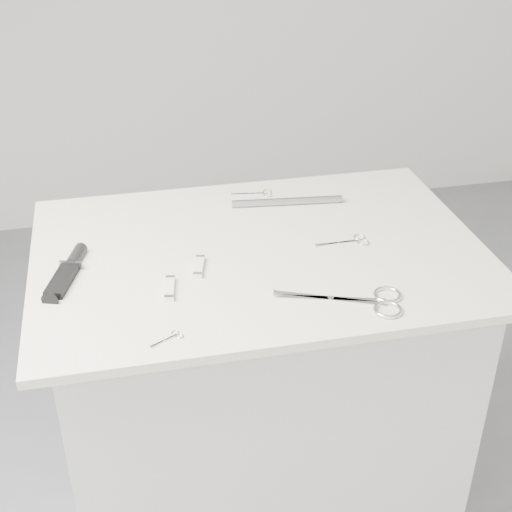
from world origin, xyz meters
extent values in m
cube|color=silver|center=(0.00, 0.00, 0.45)|extent=(0.90, 0.60, 0.90)
cube|color=beige|center=(0.00, 0.00, 0.91)|extent=(1.00, 0.70, 0.02)
cube|color=silver|center=(0.10, -0.23, 0.92)|extent=(0.22, 0.11, 0.00)
cylinder|color=silver|center=(0.10, -0.23, 0.92)|extent=(0.01, 0.01, 0.01)
torus|color=silver|center=(0.21, -0.24, 0.92)|extent=(0.06, 0.06, 0.01)
torus|color=silver|center=(0.19, -0.29, 0.92)|extent=(0.06, 0.06, 0.01)
cube|color=silver|center=(0.18, -0.01, 0.92)|extent=(0.11, 0.02, 0.00)
cylinder|color=silver|center=(0.18, -0.01, 0.92)|extent=(0.01, 0.01, 0.00)
torus|color=silver|center=(0.23, 0.00, 0.92)|extent=(0.03, 0.03, 0.00)
torus|color=silver|center=(0.24, -0.03, 0.92)|extent=(0.03, 0.03, 0.00)
cube|color=silver|center=(0.04, 0.28, 0.92)|extent=(0.09, 0.03, 0.00)
cylinder|color=silver|center=(0.04, 0.28, 0.92)|extent=(0.01, 0.01, 0.00)
torus|color=silver|center=(0.08, 0.28, 0.92)|extent=(0.02, 0.02, 0.00)
torus|color=silver|center=(0.08, 0.26, 0.92)|extent=(0.02, 0.02, 0.00)
cube|color=silver|center=(-0.24, -0.29, 0.92)|extent=(0.06, 0.04, 0.00)
cylinder|color=silver|center=(-0.24, -0.29, 0.92)|extent=(0.00, 0.00, 0.00)
torus|color=silver|center=(-0.22, -0.27, 0.92)|extent=(0.02, 0.02, 0.00)
torus|color=silver|center=(-0.21, -0.28, 0.92)|extent=(0.02, 0.02, 0.00)
cube|color=black|center=(-0.43, -0.05, 0.93)|extent=(0.07, 0.12, 0.01)
cube|color=gray|center=(-0.41, 0.00, 0.93)|extent=(0.04, 0.02, 0.02)
cylinder|color=black|center=(-0.40, 0.04, 0.93)|extent=(0.05, 0.08, 0.02)
cube|color=silver|center=(-0.21, -0.13, 0.92)|extent=(0.03, 0.08, 0.01)
cube|color=silver|center=(-0.21, -0.09, 0.93)|extent=(0.02, 0.01, 0.01)
cube|color=silver|center=(-0.22, -0.16, 0.93)|extent=(0.02, 0.01, 0.01)
cube|color=silver|center=(-0.14, -0.05, 0.93)|extent=(0.03, 0.08, 0.01)
cube|color=silver|center=(-0.14, -0.02, 0.93)|extent=(0.02, 0.01, 0.01)
cube|color=silver|center=(-0.15, -0.09, 0.93)|extent=(0.02, 0.01, 0.01)
cylinder|color=gray|center=(0.12, 0.20, 0.93)|extent=(0.28, 0.05, 0.02)
camera|label=1|loc=(-0.30, -1.34, 1.72)|focal=50.00mm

